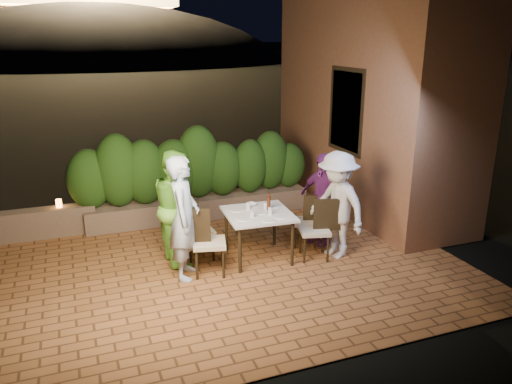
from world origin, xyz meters
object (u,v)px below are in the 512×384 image
dining_table (258,236)px  bowl (251,205)px  chair_left_front (209,241)px  chair_left_back (198,229)px  beer_bottle (269,202)px  diner_blue (184,218)px  diner_purple (322,199)px  chair_right_back (304,220)px  diner_green (177,206)px  diner_white (337,205)px  parapet_lamp (59,203)px  chair_right_front (314,229)px

dining_table → bowl: 0.52m
chair_left_front → chair_left_back: (-0.03, 0.55, -0.02)m
dining_table → bowl: size_ratio=5.83×
beer_bottle → diner_blue: bearing=-170.1°
bowl → diner_purple: bearing=-6.3°
chair_left_back → chair_right_back: 1.77m
dining_table → diner_blue: diner_blue is taller
chair_right_back → diner_green: bearing=14.7°
dining_table → diner_green: bearing=161.8°
chair_left_back → diner_purple: bearing=-7.1°
chair_left_front → diner_green: diner_green is taller
bowl → chair_left_front: 1.05m
dining_table → chair_right_back: 0.92m
diner_blue → chair_left_back: bearing=-10.7°
beer_bottle → chair_left_front: size_ratio=0.28×
diner_white → diner_purple: 0.54m
bowl → parapet_lamp: size_ratio=1.21×
diner_white → diner_purple: diner_white is taller
diner_white → chair_left_back: bearing=-122.2°
chair_right_front → diner_purple: size_ratio=0.62×
dining_table → diner_white: bearing=-15.9°
beer_bottle → chair_right_back: beer_bottle is taller
chair_right_front → dining_table: bearing=-4.0°
diner_white → diner_green: bearing=-121.4°
bowl → diner_blue: 1.31m
chair_left_back → chair_right_back: bearing=-7.1°
chair_right_front → diner_blue: bearing=12.7°
chair_right_front → diner_white: bearing=-171.6°
beer_bottle → chair_left_front: bearing=-165.0°
beer_bottle → bowl: 0.36m
diner_purple → chair_left_back: bearing=-114.7°
chair_left_back → chair_right_front: size_ratio=1.00×
diner_blue → diner_purple: size_ratio=1.16×
beer_bottle → chair_left_back: size_ratio=0.29×
beer_bottle → diner_white: size_ratio=0.17×
chair_right_back → parapet_lamp: chair_right_back is taller
chair_left_back → chair_right_front: (1.69, -0.61, -0.00)m
chair_left_back → chair_left_front: bearing=-90.5°
chair_left_front → diner_purple: (2.04, 0.43, 0.27)m
diner_blue → diner_green: (0.03, 0.57, -0.02)m
parapet_lamp → diner_white: bearing=-31.2°
dining_table → diner_purple: diner_purple is taller
chair_right_front → parapet_lamp: size_ratio=6.82×
chair_left_front → diner_purple: 2.10m
dining_table → chair_right_front: (0.81, -0.29, 0.10)m
chair_right_front → diner_green: diner_green is taller
diner_green → dining_table: bearing=-112.0°
diner_green → diner_white: size_ratio=1.04×
diner_green → beer_bottle: bearing=-107.7°
chair_right_back → diner_blue: bearing=30.3°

